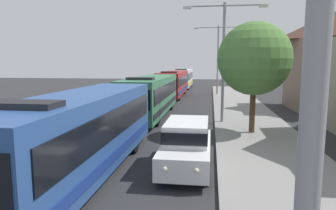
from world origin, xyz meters
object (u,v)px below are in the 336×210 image
Objects in this scene: bus_second_in_line at (151,95)px; bus_fourth_in_line at (183,78)px; streetlamp_far at (218,53)px; streetlamp_mid at (224,50)px; bus_middle at (173,83)px; roadside_tree at (254,59)px; bus_lead at (83,131)px; white_suv at (187,143)px.

bus_fourth_in_line is (-0.00, 27.02, -0.00)m from bus_second_in_line.
bus_second_in_line is 1.43× the size of streetlamp_far.
streetlamp_mid reaches higher than bus_second_in_line.
streetlamp_far is at bearing 24.15° from bus_middle.
streetlamp_far is 21.78m from roadside_tree.
bus_lead is 30.01m from streetlamp_far.
streetlamp_mid reaches higher than bus_lead.
bus_second_in_line is at bearing 107.65° from white_suv.
streetlamp_far reaches higher than bus_fourth_in_line.
bus_second_in_line is (0.00, 12.98, 0.00)m from bus_lead.
bus_second_in_line is 17.58m from streetlamp_far.
bus_fourth_in_line is at bearing 90.00° from bus_second_in_line.
streetlamp_mid is (5.40, 10.72, 3.31)m from bus_lead.
bus_lead is 39.99m from bus_fourth_in_line.
streetlamp_mid is (5.40, -29.27, 3.31)m from bus_fourth_in_line.
bus_lead is 0.93× the size of bus_second_in_line.
bus_middle is at bearing -90.00° from bus_fourth_in_line.
bus_middle is 1.93× the size of roadside_tree.
bus_middle is 17.34m from streetlamp_mid.
roadside_tree is at bearing 62.15° from white_suv.
bus_second_in_line is 2.56× the size of white_suv.
bus_fourth_in_line is (-0.00, 13.13, -0.00)m from bus_middle.
bus_lead reaches higher than white_suv.
roadside_tree is (1.60, -3.13, -0.63)m from streetlamp_mid.
bus_middle is 13.13m from bus_fourth_in_line.
streetlamp_far reaches higher than roadside_tree.
roadside_tree reaches higher than bus_middle.
bus_middle is (-0.00, 13.89, -0.00)m from bus_second_in_line.
streetlamp_far is (5.40, 29.29, 3.71)m from bus_lead.
roadside_tree is at bearing -77.82° from bus_fourth_in_line.
white_suv is 0.76× the size of roadside_tree.
bus_fourth_in_line is at bearing 116.76° from streetlamp_far.
streetlamp_far is 1.36× the size of roadside_tree.
bus_second_in_line is 1.55× the size of streetlamp_mid.
streetlamp_mid is 0.92× the size of streetlamp_far.
roadside_tree reaches higher than white_suv.
streetlamp_mid is (5.40, -16.14, 3.31)m from bus_middle.
streetlamp_mid is at bearing 63.28° from bus_lead.
bus_lead is 26.87m from bus_middle.
bus_fourth_in_line is 29.95m from streetlamp_mid.
bus_lead and bus_second_in_line have the same top height.
streetlamp_mid reaches higher than roadside_tree.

